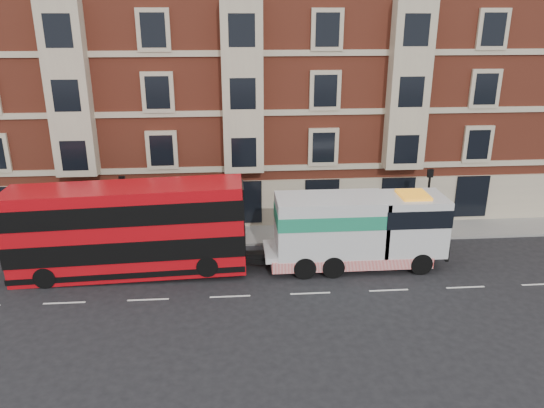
# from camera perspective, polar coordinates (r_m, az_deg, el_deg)

# --- Properties ---
(ground) EXTENTS (120.00, 120.00, 0.00)m
(ground) POSITION_cam_1_polar(r_m,az_deg,el_deg) (26.65, -4.53, -9.89)
(ground) COLOR black
(ground) RESTS_ON ground
(sidewalk) EXTENTS (90.00, 3.00, 0.15)m
(sidewalk) POSITION_cam_1_polar(r_m,az_deg,el_deg) (33.35, -4.58, -3.40)
(sidewalk) COLOR slate
(sidewalk) RESTS_ON ground
(victorian_terrace) EXTENTS (45.00, 12.00, 20.40)m
(victorian_terrace) POSITION_cam_1_polar(r_m,az_deg,el_deg) (38.30, -4.25, 15.08)
(victorian_terrace) COLOR brown
(victorian_terrace) RESTS_ON ground
(lamp_post_west) EXTENTS (0.35, 0.15, 4.35)m
(lamp_post_west) POSITION_cam_1_polar(r_m,az_deg,el_deg) (31.81, -15.57, -0.23)
(lamp_post_west) COLOR black
(lamp_post_west) RESTS_ON sidewalk
(lamp_post_east) EXTENTS (0.35, 0.15, 4.35)m
(lamp_post_east) POSITION_cam_1_polar(r_m,az_deg,el_deg) (33.32, 16.40, 0.60)
(lamp_post_east) COLOR black
(lamp_post_east) RESTS_ON sidewalk
(double_decker_bus) EXTENTS (12.14, 2.79, 4.92)m
(double_decker_bus) POSITION_cam_1_polar(r_m,az_deg,el_deg) (28.67, -15.26, -2.58)
(double_decker_bus) COLOR #B80A11
(double_decker_bus) RESTS_ON ground
(tow_truck) EXTENTS (9.72, 2.87, 4.05)m
(tow_truck) POSITION_cam_1_polar(r_m,az_deg,el_deg) (29.05, 8.90, -2.76)
(tow_truck) COLOR silver
(tow_truck) RESTS_ON ground
(pedestrian) EXTENTS (0.58, 0.41, 1.52)m
(pedestrian) POSITION_cam_1_polar(r_m,az_deg,el_deg) (33.83, -22.39, -3.04)
(pedestrian) COLOR #17212F
(pedestrian) RESTS_ON sidewalk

